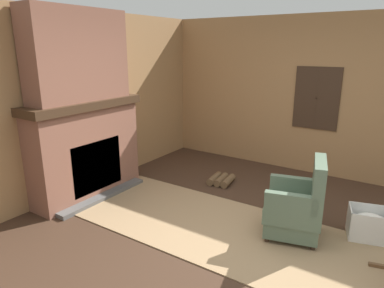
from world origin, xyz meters
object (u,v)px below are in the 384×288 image
(laundry_basket, at_px, (370,224))
(oil_lamp_vase, at_px, (35,99))
(storage_case, at_px, (98,92))
(armchair, at_px, (297,208))
(firewood_stack, at_px, (221,180))

(laundry_basket, bearing_deg, oil_lamp_vase, -156.54)
(oil_lamp_vase, bearing_deg, storage_case, 89.99)
(armchair, bearing_deg, laundry_basket, -164.48)
(firewood_stack, distance_m, storage_case, 2.31)
(armchair, xyz_separation_m, firewood_stack, (-1.47, 0.91, -0.30))
(firewood_stack, relative_size, oil_lamp_vase, 1.50)
(firewood_stack, bearing_deg, armchair, -31.90)
(oil_lamp_vase, height_order, storage_case, oil_lamp_vase)
(laundry_basket, xyz_separation_m, oil_lamp_vase, (-3.65, -1.59, 1.31))
(laundry_basket, height_order, storage_case, storage_case)
(armchair, xyz_separation_m, oil_lamp_vase, (-2.94, -1.18, 1.14))
(firewood_stack, distance_m, oil_lamp_vase, 2.93)
(oil_lamp_vase, xyz_separation_m, storage_case, (0.00, 1.00, -0.02))
(armchair, distance_m, oil_lamp_vase, 3.36)
(armchair, distance_m, firewood_stack, 1.76)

